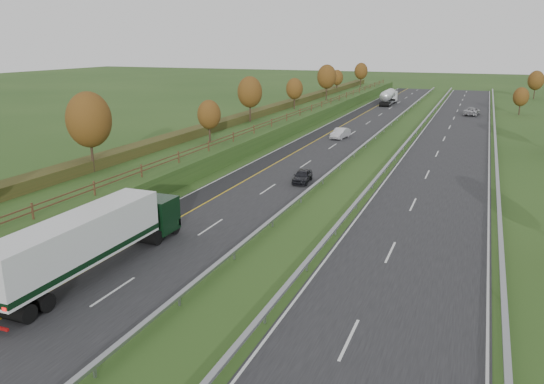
{
  "coord_description": "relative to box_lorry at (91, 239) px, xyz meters",
  "views": [
    {
      "loc": [
        20.2,
        -11.7,
        14.03
      ],
      "look_at": [
        4.82,
        27.08,
        2.2
      ],
      "focal_mm": 35.0,
      "sensor_mm": 36.0,
      "label": 1
    }
  ],
  "objects": [
    {
      "name": "car_oncoming",
      "position": [
        19.67,
        88.1,
        -1.52
      ],
      "size": [
        3.21,
        5.82,
        1.54
      ],
      "primitive_type": "imported",
      "rotation": [
        0.0,
        0.0,
        3.02
      ],
      "color": "#A3A3A8",
      "rests_on": "far_carriageway"
    },
    {
      "name": "car_small_far",
      "position": [
        -0.13,
        108.07,
        -1.62
      ],
      "size": [
        2.24,
        4.74,
        1.34
      ],
      "primitive_type": "imported",
      "rotation": [
        0.0,
        0.0,
        0.08
      ],
      "color": "#1B1645",
      "rests_on": "near_carriageway"
    },
    {
      "name": "box_lorry",
      "position": [
        0.0,
        0.0,
        0.0
      ],
      "size": [
        2.58,
        16.28,
        4.06
      ],
      "color": "black",
      "rests_on": "near_carriageway"
    },
    {
      "name": "car_dark_near",
      "position": [
        5.04,
        26.09,
        -1.63
      ],
      "size": [
        1.92,
        4.03,
        1.33
      ],
      "primitive_type": "imported",
      "rotation": [
        0.0,
        0.0,
        0.09
      ],
      "color": "black",
      "rests_on": "near_carriageway"
    },
    {
      "name": "car_silver_mid",
      "position": [
        2.07,
        53.01,
        -1.53
      ],
      "size": [
        2.21,
        4.8,
        1.53
      ],
      "primitive_type": "imported",
      "rotation": [
        0.0,
        0.0,
        -0.13
      ],
      "color": "silver",
      "rests_on": "near_carriageway"
    },
    {
      "name": "far_carriageway",
      "position": [
        17.97,
        47.35,
        -2.31
      ],
      "size": [
        10.5,
        200.0,
        0.04
      ],
      "primitive_type": "cube",
      "color": "black",
      "rests_on": "ground"
    },
    {
      "name": "embankment_left",
      "position": [
        -11.53,
        47.35,
        -1.33
      ],
      "size": [
        12.0,
        200.0,
        2.0
      ],
      "primitive_type": "cube",
      "color": "#274518",
      "rests_on": "ground"
    },
    {
      "name": "median_barrier_near",
      "position": [
        7.17,
        47.35,
        -1.72
      ],
      "size": [
        0.32,
        200.0,
        0.71
      ],
      "color": "gray",
      "rests_on": "ground"
    },
    {
      "name": "ground",
      "position": [
        9.47,
        42.35,
        -2.33
      ],
      "size": [
        400.0,
        400.0,
        0.0
      ],
      "primitive_type": "plane",
      "color": "#274518",
      "rests_on": "ground"
    },
    {
      "name": "lane_markings",
      "position": [
        7.87,
        47.23,
        -2.28
      ],
      "size": [
        26.75,
        200.0,
        0.01
      ],
      "color": "silver",
      "rests_on": "near_carriageway"
    },
    {
      "name": "hedge_left",
      "position": [
        -13.53,
        47.35,
        0.22
      ],
      "size": [
        2.2,
        180.0,
        1.1
      ],
      "primitive_type": "cube",
      "color": "#363B18",
      "rests_on": "embankment_left"
    },
    {
      "name": "hard_shoulder",
      "position": [
        -2.28,
        47.35,
        -2.31
      ],
      "size": [
        3.0,
        200.0,
        0.04
      ],
      "primitive_type": "cube",
      "color": "black",
      "rests_on": "ground"
    },
    {
      "name": "median_barrier_far",
      "position": [
        12.27,
        47.35,
        -1.72
      ],
      "size": [
        0.32,
        200.0,
        0.71
      ],
      "color": "gray",
      "rests_on": "ground"
    },
    {
      "name": "near_carriageway",
      "position": [
        1.47,
        47.35,
        -2.31
      ],
      "size": [
        10.5,
        200.0,
        0.04
      ],
      "primitive_type": "cube",
      "color": "black",
      "rests_on": "ground"
    },
    {
      "name": "road_tanker",
      "position": [
        1.08,
        100.96,
        -0.47
      ],
      "size": [
        2.4,
        11.22,
        3.46
      ],
      "color": "silver",
      "rests_on": "near_carriageway"
    },
    {
      "name": "trees_left",
      "position": [
        -11.18,
        43.98,
        4.04
      ],
      "size": [
        6.64,
        164.3,
        7.66
      ],
      "color": "#2D2116",
      "rests_on": "embankment_left"
    },
    {
      "name": "fence_left",
      "position": [
        -7.03,
        46.93,
        0.4
      ],
      "size": [
        0.12,
        189.06,
        1.2
      ],
      "color": "#422B19",
      "rests_on": "embankment_left"
    },
    {
      "name": "outer_barrier_far",
      "position": [
        23.77,
        47.35,
        -1.71
      ],
      "size": [
        0.32,
        200.0,
        0.71
      ],
      "color": "gray",
      "rests_on": "ground"
    }
  ]
}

